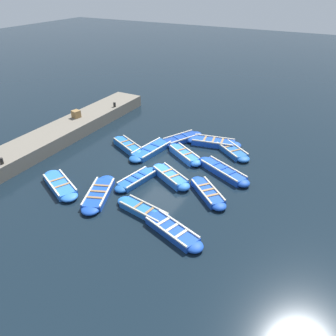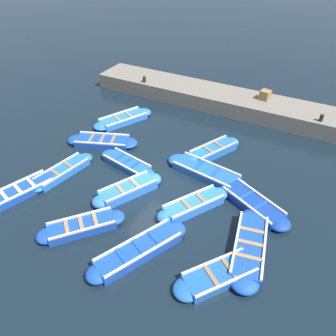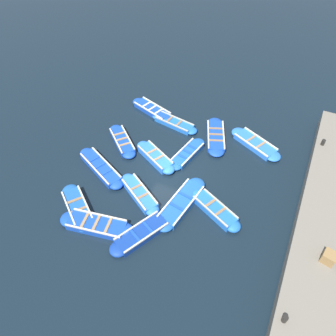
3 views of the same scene
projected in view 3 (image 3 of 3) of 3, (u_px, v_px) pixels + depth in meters
The scene contains 20 objects.
ground_plane at pixel (166, 177), 18.09m from camera, with size 120.00×120.00×0.00m, color black.
boat_broadside at pixel (101, 168), 18.30m from camera, with size 3.85×2.37×0.42m.
boat_stern_in at pixel (155, 157), 18.85m from camera, with size 3.17×2.12×0.46m.
boat_tucked at pixel (140, 194), 17.01m from camera, with size 3.12×2.27×0.45m.
boat_end_of_row at pixel (215, 210), 16.34m from camera, with size 3.23×2.06×0.45m.
boat_outer_left at pixel (122, 141), 19.83m from camera, with size 2.96×2.70×0.39m.
boat_outer_right at pixel (216, 136), 20.14m from camera, with size 2.18×3.69×0.37m.
boat_near_quay at pixel (187, 154), 19.11m from camera, with size 1.35×3.21×0.35m.
boat_inner_gap at pixel (255, 144), 19.67m from camera, with size 3.61×2.38×0.38m.
boat_centre at pixel (97, 225), 15.73m from camera, with size 3.89×1.62×0.43m.
boat_alongside at pixel (77, 207), 16.49m from camera, with size 3.12×2.63×0.38m.
boat_mid_row at pixel (181, 203), 16.64m from camera, with size 1.53×4.03×0.40m.
boat_bow_out at pixel (174, 123), 21.01m from camera, with size 3.39×1.26×0.36m.
boat_far_corner at pixel (152, 110), 21.93m from camera, with size 3.61×1.88×0.39m.
boat_drifting at pixel (142, 233), 15.44m from camera, with size 2.29×3.48×0.40m.
quay_wall at pixel (323, 226), 15.39m from camera, with size 2.43×17.15×0.89m.
bollard_north at pixel (323, 142), 18.42m from camera, with size 0.20×0.20×0.35m, color black.
bollard_mid_north at pixel (285, 319), 11.95m from camera, with size 0.20×0.20×0.35m, color black.
wooden_crate at pixel (329, 257), 13.52m from camera, with size 0.52×0.52×0.52m, color olive.
buoy_orange_near at pixel (118, 128), 20.67m from camera, with size 0.29×0.29×0.29m, color silver.
Camera 3 is at (-5.20, 10.77, 13.58)m, focal length 35.00 mm.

